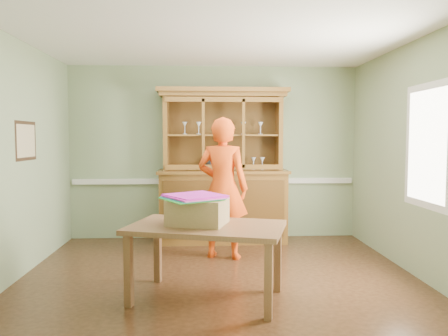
{
  "coord_description": "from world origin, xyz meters",
  "views": [
    {
      "loc": [
        -0.19,
        -4.89,
        1.59
      ],
      "look_at": [
        0.08,
        0.4,
        1.22
      ],
      "focal_mm": 35.0,
      "sensor_mm": 36.0,
      "label": 1
    }
  ],
  "objects": [
    {
      "name": "person",
      "position": [
        0.08,
        0.8,
        0.93
      ],
      "size": [
        0.78,
        0.63,
        1.85
      ],
      "primitive_type": "imported",
      "rotation": [
        0.0,
        0.0,
        2.83
      ],
      "color": "#ED470F",
      "rests_on": "floor"
    },
    {
      "name": "wall_right",
      "position": [
        2.25,
        0.0,
        1.35
      ],
      "size": [
        0.0,
        4.0,
        4.0
      ],
      "primitive_type": "plane",
      "rotation": [
        1.57,
        0.0,
        -1.57
      ],
      "color": "gray",
      "rests_on": "floor"
    },
    {
      "name": "wall_front",
      "position": [
        0.0,
        -2.0,
        1.35
      ],
      "size": [
        4.5,
        0.0,
        4.5
      ],
      "primitive_type": "plane",
      "rotation": [
        -1.57,
        0.0,
        0.0
      ],
      "color": "gray",
      "rests_on": "floor"
    },
    {
      "name": "cardboard_box",
      "position": [
        -0.23,
        -0.63,
        0.86
      ],
      "size": [
        0.64,
        0.57,
        0.25
      ],
      "primitive_type": "cube",
      "rotation": [
        0.0,
        0.0,
        -0.3
      ],
      "color": "#9A774F",
      "rests_on": "dining_table"
    },
    {
      "name": "floor",
      "position": [
        0.0,
        0.0,
        0.0
      ],
      "size": [
        4.5,
        4.5,
        0.0
      ],
      "primitive_type": "plane",
      "color": "#4F2D19",
      "rests_on": "ground"
    },
    {
      "name": "wall_left",
      "position": [
        -2.25,
        0.0,
        1.35
      ],
      "size": [
        0.0,
        4.0,
        4.0
      ],
      "primitive_type": "plane",
      "rotation": [
        1.57,
        0.0,
        1.57
      ],
      "color": "gray",
      "rests_on": "floor"
    },
    {
      "name": "wall_back",
      "position": [
        0.0,
        2.0,
        1.35
      ],
      "size": [
        4.5,
        0.0,
        4.5
      ],
      "primitive_type": "plane",
      "rotation": [
        1.57,
        0.0,
        0.0
      ],
      "color": "gray",
      "rests_on": "floor"
    },
    {
      "name": "china_hutch",
      "position": [
        0.13,
        1.73,
        0.82
      ],
      "size": [
        1.98,
        0.65,
        2.33
      ],
      "color": "brown",
      "rests_on": "floor"
    },
    {
      "name": "window_panel",
      "position": [
        2.23,
        -0.3,
        1.5
      ],
      "size": [
        0.03,
        0.96,
        1.36
      ],
      "color": "white",
      "rests_on": "wall_right"
    },
    {
      "name": "framed_map",
      "position": [
        -2.23,
        0.3,
        1.55
      ],
      "size": [
        0.03,
        0.6,
        0.46
      ],
      "color": "#342215",
      "rests_on": "wall_left"
    },
    {
      "name": "kite_stack",
      "position": [
        -0.27,
        -0.68,
        1.01
      ],
      "size": [
        0.66,
        0.66,
        0.04
      ],
      "rotation": [
        0.0,
        0.0,
        0.52
      ],
      "color": "green",
      "rests_on": "cardboard_box"
    },
    {
      "name": "chair_rail",
      "position": [
        0.0,
        1.98,
        0.9
      ],
      "size": [
        4.41,
        0.05,
        0.08
      ],
      "primitive_type": "cube",
      "color": "white",
      "rests_on": "wall_back"
    },
    {
      "name": "ceiling",
      "position": [
        0.0,
        0.0,
        2.7
      ],
      "size": [
        4.5,
        4.5,
        0.0
      ],
      "primitive_type": "plane",
      "rotation": [
        3.14,
        0.0,
        0.0
      ],
      "color": "white",
      "rests_on": "wall_back"
    },
    {
      "name": "dining_table",
      "position": [
        -0.15,
        -0.68,
        0.65
      ],
      "size": [
        1.66,
        1.26,
        0.74
      ],
      "rotation": [
        0.0,
        0.0,
        -0.28
      ],
      "color": "brown",
      "rests_on": "floor"
    }
  ]
}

